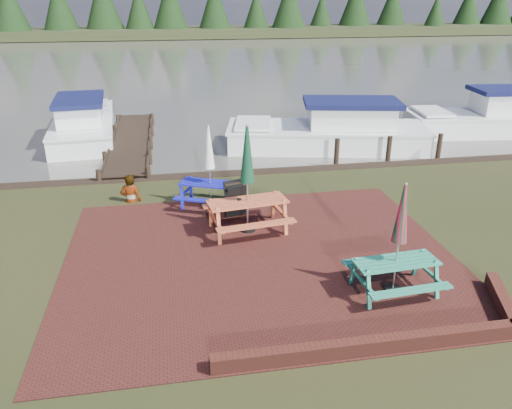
{
  "coord_description": "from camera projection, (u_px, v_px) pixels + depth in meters",
  "views": [
    {
      "loc": [
        -1.87,
        -9.06,
        5.74
      ],
      "look_at": [
        0.05,
        1.87,
        1.0
      ],
      "focal_mm": 35.0,
      "sensor_mm": 36.0,
      "label": 1
    }
  ],
  "objects": [
    {
      "name": "ground",
      "position": [
        269.0,
        281.0,
        10.75
      ],
      "size": [
        120.0,
        120.0,
        0.0
      ],
      "primitive_type": "plane",
      "color": "black",
      "rests_on": "ground"
    },
    {
      "name": "paving",
      "position": [
        260.0,
        258.0,
        11.66
      ],
      "size": [
        9.0,
        7.5,
        0.02
      ],
      "primitive_type": "cube",
      "color": "#3D1813",
      "rests_on": "ground"
    },
    {
      "name": "brick_wall",
      "position": [
        414.0,
        334.0,
        8.85
      ],
      "size": [
        6.21,
        1.79,
        0.3
      ],
      "color": "#4C1E16",
      "rests_on": "ground"
    },
    {
      "name": "water",
      "position": [
        187.0,
        62.0,
        44.27
      ],
      "size": [
        120.0,
        60.0,
        0.02
      ],
      "primitive_type": "cube",
      "color": "#47453D",
      "rests_on": "ground"
    },
    {
      "name": "far_treeline",
      "position": [
        176.0,
        11.0,
        69.26
      ],
      "size": [
        120.0,
        10.0,
        8.1
      ],
      "color": "black",
      "rests_on": "ground"
    },
    {
      "name": "picnic_table_teal",
      "position": [
        397.0,
        256.0,
        10.04
      ],
      "size": [
        1.82,
        1.65,
        2.39
      ],
      "rotation": [
        0.0,
        0.0,
        0.07
      ],
      "color": "#288367",
      "rests_on": "ground"
    },
    {
      "name": "picnic_table_red",
      "position": [
        247.0,
        196.0,
        12.62
      ],
      "size": [
        2.25,
        2.06,
        2.8
      ],
      "rotation": [
        0.0,
        0.0,
        0.14
      ],
      "color": "#B7522F",
      "rests_on": "ground"
    },
    {
      "name": "picnic_table_blue",
      "position": [
        210.0,
        179.0,
        14.19
      ],
      "size": [
        2.18,
        2.08,
        2.38
      ],
      "rotation": [
        0.0,
        0.0,
        -0.41
      ],
      "color": "#1616A5",
      "rests_on": "ground"
    },
    {
      "name": "chalkboard",
      "position": [
        236.0,
        199.0,
        13.71
      ],
      "size": [
        0.64,
        0.73,
        0.96
      ],
      "rotation": [
        0.0,
        0.0,
        0.31
      ],
      "color": "black",
      "rests_on": "ground"
    },
    {
      "name": "jetty",
      "position": [
        131.0,
        141.0,
        20.37
      ],
      "size": [
        1.76,
        9.08,
        1.0
      ],
      "color": "black",
      "rests_on": "ground"
    },
    {
      "name": "boat_jetty",
      "position": [
        84.0,
        124.0,
        21.74
      ],
      "size": [
        3.08,
        7.39,
        2.09
      ],
      "rotation": [
        0.0,
        0.0,
        0.09
      ],
      "color": "white",
      "rests_on": "ground"
    },
    {
      "name": "boat_near",
      "position": [
        331.0,
        133.0,
        20.31
      ],
      "size": [
        8.42,
        4.35,
        2.17
      ],
      "rotation": [
        0.0,
        0.0,
        1.37
      ],
      "color": "white",
      "rests_on": "ground"
    },
    {
      "name": "boat_far",
      "position": [
        492.0,
        119.0,
        22.47
      ],
      "size": [
        7.4,
        3.28,
        2.24
      ],
      "rotation": [
        0.0,
        0.0,
        1.46
      ],
      "color": "white",
      "rests_on": "ground"
    },
    {
      "name": "person",
      "position": [
        129.0,
        175.0,
        14.49
      ],
      "size": [
        0.66,
        0.48,
        1.66
      ],
      "primitive_type": "imported",
      "rotation": [
        0.0,
        0.0,
        3.0
      ],
      "color": "gray",
      "rests_on": "ground"
    }
  ]
}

